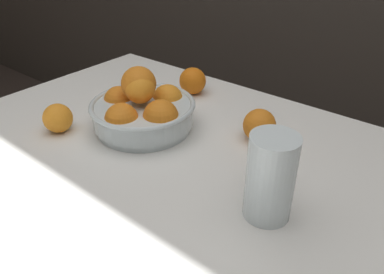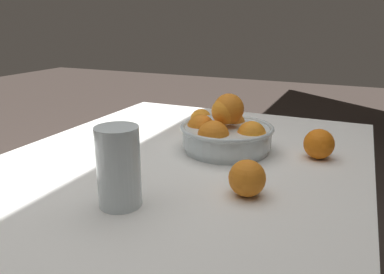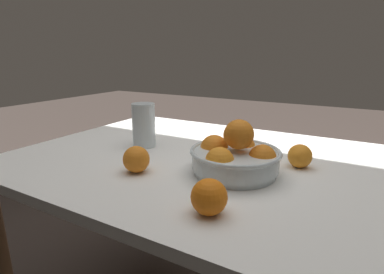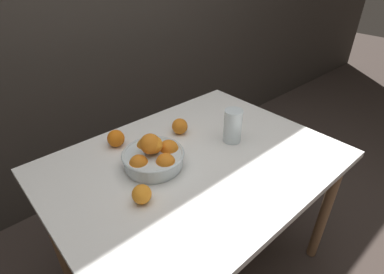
{
  "view_description": "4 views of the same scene",
  "coord_description": "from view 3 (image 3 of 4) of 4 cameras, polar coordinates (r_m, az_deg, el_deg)",
  "views": [
    {
      "loc": [
        0.44,
        -0.47,
        1.18
      ],
      "look_at": [
        0.02,
        0.06,
        0.77
      ],
      "focal_mm": 35.0,
      "sensor_mm": 36.0,
      "label": 1
    },
    {
      "loc": [
        0.78,
        0.4,
        1.07
      ],
      "look_at": [
        0.01,
        0.05,
        0.8
      ],
      "focal_mm": 35.0,
      "sensor_mm": 36.0,
      "label": 2
    },
    {
      "loc": [
        -0.44,
        0.83,
        1.04
      ],
      "look_at": [
        0.02,
        0.03,
        0.79
      ],
      "focal_mm": 28.0,
      "sensor_mm": 36.0,
      "label": 3
    },
    {
      "loc": [
        -0.69,
        -0.76,
        1.49
      ],
      "look_at": [
        0.02,
        0.04,
        0.81
      ],
      "focal_mm": 28.0,
      "sensor_mm": 36.0,
      "label": 4
    }
  ],
  "objects": [
    {
      "name": "juice_glass",
      "position": [
        1.1,
        -9.31,
        1.76
      ],
      "size": [
        0.08,
        0.08,
        0.16
      ],
      "color": "#F4A314",
      "rests_on": "dining_table"
    },
    {
      "name": "fruit_bowl",
      "position": [
        0.85,
        8.15,
        -3.47
      ],
      "size": [
        0.25,
        0.25,
        0.16
      ],
      "color": "silver",
      "rests_on": "dining_table"
    },
    {
      "name": "dining_table",
      "position": [
        1.02,
        1.52,
        -7.71
      ],
      "size": [
        1.21,
        0.92,
        0.72
      ],
      "color": "white",
      "rests_on": "ground_plane"
    },
    {
      "name": "orange_loose_near_bowl",
      "position": [
        0.87,
        -10.56,
        -4.2
      ],
      "size": [
        0.08,
        0.08,
        0.08
      ],
      "primitive_type": "sphere",
      "color": "orange",
      "rests_on": "dining_table"
    },
    {
      "name": "orange_loose_front",
      "position": [
        0.64,
        3.27,
        -11.32
      ],
      "size": [
        0.08,
        0.08,
        0.08
      ],
      "primitive_type": "sphere",
      "color": "orange",
      "rests_on": "dining_table"
    },
    {
      "name": "orange_loose_aside",
      "position": [
        0.95,
        19.86,
        -3.42
      ],
      "size": [
        0.07,
        0.07,
        0.07
      ],
      "primitive_type": "sphere",
      "color": "orange",
      "rests_on": "dining_table"
    }
  ]
}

